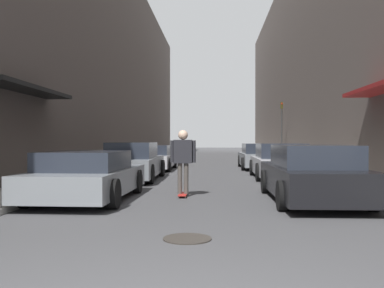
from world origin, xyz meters
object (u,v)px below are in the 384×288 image
parked_car_right_1 (280,162)px  traffic_light (282,124)px  parked_car_left_1 (133,162)px  parked_car_left_2 (154,158)px  parked_car_right_2 (260,157)px  parked_car_right_0 (312,174)px  skateboarder (183,156)px  parked_car_left_0 (87,176)px  manhole_cover (187,239)px

parked_car_right_1 → traffic_light: size_ratio=1.04×
parked_car_left_1 → parked_car_left_2: (0.01, 5.24, -0.07)m
parked_car_right_2 → traffic_light: 8.80m
parked_car_right_0 → parked_car_right_1: bearing=88.3°
parked_car_left_2 → skateboarder: skateboarder is taller
parked_car_left_0 → parked_car_right_2: size_ratio=0.94×
parked_car_left_1 → parked_car_right_0: parked_car_left_1 is taller
parked_car_left_2 → traffic_light: 12.14m
parked_car_left_1 → parked_car_right_1: size_ratio=1.16×
parked_car_right_0 → parked_car_right_2: 11.43m
parked_car_left_2 → manhole_cover: size_ratio=6.45×
parked_car_left_2 → parked_car_right_1: size_ratio=1.11×
parked_car_left_0 → parked_car_right_0: size_ratio=0.93×
parked_car_right_1 → parked_car_right_2: parked_car_right_1 is taller
parked_car_right_0 → traffic_light: traffic_light is taller
parked_car_left_0 → skateboarder: (2.23, 0.75, 0.46)m
parked_car_right_1 → traffic_light: bearing=81.0°
parked_car_right_0 → skateboarder: (-3.05, 0.69, 0.40)m
parked_car_left_2 → parked_car_right_1: (5.33, -4.38, 0.05)m
skateboarder → parked_car_right_2: bearing=74.1°
parked_car_left_1 → parked_car_right_0: bearing=-44.7°
parked_car_left_0 → parked_car_right_2: (5.30, 11.49, 0.04)m
parked_car_left_1 → manhole_cover: parked_car_left_1 is taller
parked_car_right_1 → manhole_cover: (-2.82, -9.89, -0.61)m
skateboarder → manhole_cover: (0.41, -4.62, -1.02)m
parked_car_left_1 → parked_car_left_0: bearing=-91.3°
parked_car_right_2 → parked_car_right_0: bearing=-90.1°
traffic_light → parked_car_left_2: bearing=-128.7°
skateboarder → parked_car_left_0: bearing=-161.4°
parked_car_left_2 → parked_car_right_2: 5.28m
parked_car_left_1 → traffic_light: traffic_light is taller
parked_car_left_2 → manhole_cover: bearing=-80.0°
parked_car_right_2 → traffic_light: bearing=74.3°
parked_car_right_1 → skateboarder: skateboarder is taller
parked_car_left_0 → parked_car_left_2: (0.13, 10.41, 0.00)m
parked_car_left_0 → traffic_light: traffic_light is taller
parked_car_right_0 → parked_car_left_1: bearing=135.3°
parked_car_left_0 → parked_car_right_0: 5.28m
parked_car_right_2 → skateboarder: bearing=-105.9°
parked_car_right_0 → parked_car_right_2: size_ratio=1.02×
traffic_light → parked_car_left_1: bearing=-117.2°
parked_car_left_0 → parked_car_left_1: bearing=88.7°
parked_car_right_2 → parked_car_left_1: bearing=-129.3°
parked_car_right_0 → parked_car_right_1: (0.18, 5.96, -0.01)m
manhole_cover → skateboarder: bearing=95.1°
parked_car_right_1 → manhole_cover: 10.30m
parked_car_left_2 → parked_car_right_0: (5.15, -10.34, 0.06)m
manhole_cover → traffic_light: size_ratio=0.18×
parked_car_left_0 → parked_car_right_2: 12.65m
traffic_light → skateboarder: bearing=-105.8°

